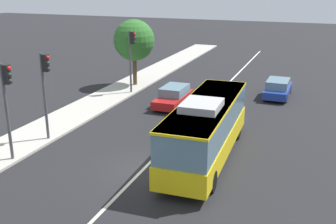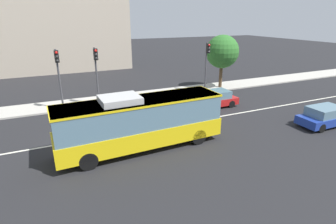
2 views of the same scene
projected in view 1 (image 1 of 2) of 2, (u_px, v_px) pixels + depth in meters
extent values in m
plane|color=black|center=(144.00, 168.00, 20.45)|extent=(160.00, 160.00, 0.00)
cube|color=#B2ADA3|center=(16.00, 145.00, 23.14)|extent=(80.00, 3.21, 0.14)
cube|color=silver|center=(144.00, 168.00, 20.45)|extent=(76.00, 0.16, 0.01)
cube|color=yellow|center=(206.00, 141.00, 21.33)|extent=(10.08, 2.84, 1.10)
cube|color=slate|center=(207.00, 117.00, 20.92)|extent=(9.88, 2.76, 1.58)
cube|color=yellow|center=(207.00, 104.00, 20.69)|extent=(9.98, 2.81, 0.12)
cube|color=#B2B2B2|center=(202.00, 106.00, 19.54)|extent=(2.26, 1.87, 0.36)
cylinder|color=black|center=(202.00, 126.00, 24.88)|extent=(1.01, 0.33, 1.00)
cylinder|color=black|center=(237.00, 130.00, 24.20)|extent=(1.01, 0.33, 1.00)
cylinder|color=black|center=(165.00, 174.00, 18.76)|extent=(1.01, 0.33, 1.00)
cylinder|color=black|center=(212.00, 181.00, 18.08)|extent=(1.01, 0.33, 1.00)
cube|color=#B21919|center=(173.00, 99.00, 30.50)|extent=(4.50, 1.81, 0.60)
cube|color=slate|center=(174.00, 90.00, 30.53)|extent=(2.52, 1.66, 0.64)
cylinder|color=black|center=(177.00, 108.00, 28.96)|extent=(0.64, 0.22, 0.64)
cylinder|color=black|center=(156.00, 106.00, 29.50)|extent=(0.64, 0.22, 0.64)
cylinder|color=black|center=(190.00, 98.00, 31.62)|extent=(0.64, 0.22, 0.64)
cylinder|color=black|center=(170.00, 96.00, 32.16)|extent=(0.64, 0.22, 0.64)
cube|color=#1E3899|center=(278.00, 90.00, 32.91)|extent=(4.53, 1.86, 0.60)
cube|color=slate|center=(278.00, 84.00, 32.50)|extent=(2.54, 1.69, 0.64)
cylinder|color=black|center=(270.00, 88.00, 34.58)|extent=(0.64, 0.23, 0.64)
cylinder|color=black|center=(290.00, 89.00, 34.02)|extent=(0.64, 0.23, 0.64)
cylinder|color=black|center=(265.00, 96.00, 31.93)|extent=(0.64, 0.23, 0.64)
cylinder|color=black|center=(286.00, 99.00, 31.37)|extent=(0.64, 0.23, 0.64)
cylinder|color=#47474C|center=(7.00, 114.00, 20.51)|extent=(0.16, 0.16, 5.20)
cube|color=black|center=(7.00, 74.00, 19.80)|extent=(0.34, 0.31, 0.96)
sphere|color=red|center=(9.00, 68.00, 19.66)|extent=(0.22, 0.22, 0.22)
sphere|color=#2D2D2D|center=(9.00, 75.00, 19.76)|extent=(0.22, 0.22, 0.22)
sphere|color=#2D2D2D|center=(10.00, 81.00, 19.86)|extent=(0.22, 0.22, 0.22)
cylinder|color=#47474C|center=(130.00, 63.00, 33.13)|extent=(0.16, 0.16, 5.20)
cube|color=black|center=(133.00, 38.00, 32.40)|extent=(0.33, 0.29, 0.96)
sphere|color=red|center=(134.00, 34.00, 32.25)|extent=(0.22, 0.22, 0.22)
sphere|color=#2D2D2D|center=(134.00, 38.00, 32.35)|extent=(0.22, 0.22, 0.22)
sphere|color=#2D2D2D|center=(135.00, 42.00, 32.44)|extent=(0.22, 0.22, 0.22)
cylinder|color=#47474C|center=(45.00, 98.00, 23.24)|extent=(0.16, 0.16, 5.20)
cube|color=black|center=(46.00, 63.00, 22.53)|extent=(0.34, 0.31, 0.96)
sphere|color=red|center=(47.00, 57.00, 22.39)|extent=(0.22, 0.22, 0.22)
sphere|color=#2D2D2D|center=(48.00, 63.00, 22.49)|extent=(0.22, 0.22, 0.22)
sphere|color=#2D2D2D|center=(48.00, 69.00, 22.59)|extent=(0.22, 0.22, 0.22)
cylinder|color=#4C3823|center=(135.00, 71.00, 36.03)|extent=(0.36, 0.36, 2.74)
sphere|color=#2D6B28|center=(134.00, 40.00, 35.19)|extent=(3.57, 3.57, 3.57)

